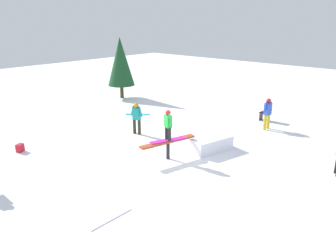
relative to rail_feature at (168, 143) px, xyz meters
The scene contains 11 objects.
ground_plane 0.66m from the rail_feature, ahead, with size 60.00×60.00×0.00m, color white.
rail_feature is the anchor object (origin of this frame).
snow_kicker_ramp 2.00m from the rail_feature, 166.35° to the left, with size 1.80×1.50×0.59m, color white.
main_rider_on_rail 0.71m from the rail_feature, ahead, with size 1.50×0.81×1.24m.
bystander_blue 6.19m from the rail_feature, 168.43° to the left, with size 0.69×0.28×1.59m.
bystander_teal 3.33m from the rail_feature, 111.33° to the right, with size 0.30×0.65×1.53m.
loose_snowboard_white 4.47m from the rail_feature, 19.92° to the left, with size 1.42×0.28×0.02m, color white.
loose_snowboard_cyan 6.57m from the rail_feature, 122.47° to the right, with size 1.39×0.28×0.02m, color #2BAED5.
folding_chair 7.36m from the rail_feature, behind, with size 0.45×0.45×0.88m.
backpack_on_snow 6.27m from the rail_feature, 54.83° to the right, with size 0.30×0.22×0.34m, color red.
pine_tree_far 11.18m from the rail_feature, 121.07° to the right, with size 1.83×1.83×4.16m.
Camera 1 is at (8.94, 8.01, 5.33)m, focal length 35.00 mm.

